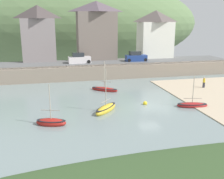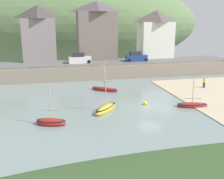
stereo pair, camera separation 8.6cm
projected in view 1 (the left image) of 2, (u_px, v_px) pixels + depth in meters
name	position (u px, v px, depth m)	size (l,w,h in m)	color
ground	(204.00, 137.00, 23.24)	(48.00, 41.00, 0.61)	gray
quay_seawall	(116.00, 70.00, 48.16)	(48.00, 9.40, 2.40)	gray
hillside_backdrop	(70.00, 23.00, 80.60)	(80.00, 44.00, 26.60)	#5C784A
waterfront_building_left	(39.00, 33.00, 50.90)	(6.53, 4.31, 10.56)	gray
waterfront_building_centre	(96.00, 30.00, 53.23)	(8.01, 4.78, 11.46)	slate
waterfront_building_right	(155.00, 34.00, 56.17)	(7.20, 4.77, 9.79)	white
sailboat_nearest_shore	(104.00, 89.00, 39.34)	(4.05, 3.51, 4.56)	#A21D19
fishing_boat_green	(51.00, 122.00, 26.41)	(3.29, 2.18, 4.37)	#A51F19
motorboat_with_cabin	(106.00, 109.00, 30.33)	(3.53, 3.81, 5.16)	gold
sailboat_far_left	(192.00, 105.00, 31.96)	(3.87, 2.08, 3.99)	maroon
parked_car_near_slipway	(79.00, 59.00, 49.36)	(4.18, 1.90, 1.95)	silver
parked_car_by_wall	(136.00, 57.00, 51.75)	(4.13, 1.82, 1.95)	navy
person_on_slipway	(204.00, 82.00, 40.60)	(0.34, 0.34, 1.62)	#282833
mooring_buoy	(145.00, 103.00, 32.86)	(0.53, 0.53, 0.53)	yellow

